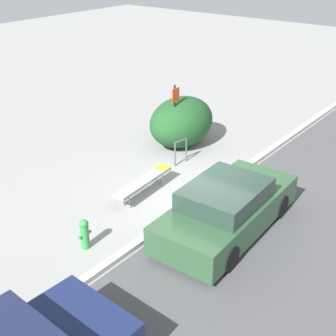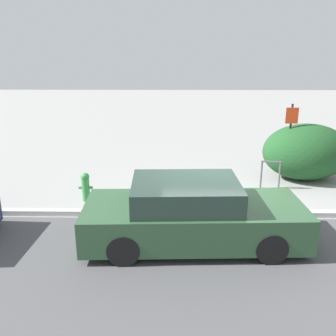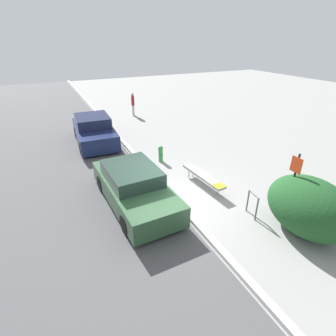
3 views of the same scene
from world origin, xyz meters
The scene contains 11 objects.
ground_plane centered at (0.00, 0.00, 0.00)m, with size 60.00×60.00×0.00m, color gray.
road_strip centered at (0.00, -5.15, 0.00)m, with size 60.00×10.00×0.01m.
curb centered at (0.00, 0.00, 0.07)m, with size 60.00×0.20×0.13m.
bench centered at (-0.50, 1.46, 0.43)m, with size 2.28×0.55×0.49m.
bike_rack centered at (1.76, 1.86, 0.50)m, with size 0.55×0.13×0.83m.
sign_post centered at (2.43, 2.61, 1.38)m, with size 0.36×0.08×2.30m.
fire_hydrant centered at (-3.24, 0.90, 0.41)m, with size 0.36×0.22×0.77m.
shrub_hedge centered at (3.02, 2.76, 0.85)m, with size 2.59×1.88×1.69m.
pedestrian centered at (-11.21, 2.31, 0.87)m, with size 0.41×0.29×1.62m.
parked_car_near centered at (-0.59, -1.29, 0.62)m, with size 4.41×1.94×1.32m.
parked_car_far centered at (-7.00, -1.33, 0.66)m, with size 4.32×2.07×1.45m.
Camera 3 is at (6.84, -3.57, 5.24)m, focal length 28.00 mm.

